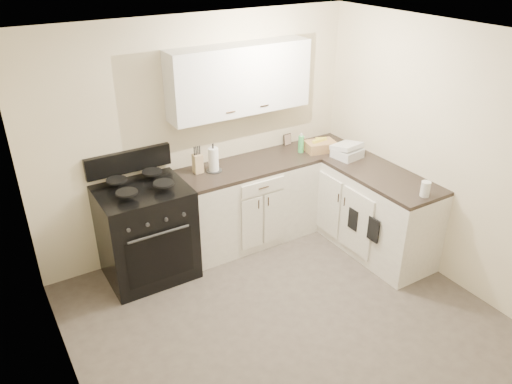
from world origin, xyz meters
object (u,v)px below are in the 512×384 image
wicker_basket (320,146)px  paper_towel (214,160)px  stove (146,235)px  countertop_grill (347,153)px  knife_block (198,164)px

wicker_basket → paper_towel: bearing=173.8°
stove → paper_towel: bearing=5.1°
stove → wicker_basket: 2.19m
stove → countertop_grill: size_ratio=3.71×
stove → knife_block: size_ratio=5.14×
wicker_basket → stove: bearing=178.2°
knife_block → countertop_grill: 1.67m
stove → paper_towel: (0.83, 0.07, 0.61)m
knife_block → paper_towel: paper_towel is taller
paper_towel → countertop_grill: bearing=-17.4°
knife_block → countertop_grill: knife_block is taller
knife_block → countertop_grill: bearing=-19.2°
stove → knife_block: (0.67, 0.12, 0.58)m
stove → countertop_grill: 2.35m
wicker_basket → countertop_grill: wicker_basket is taller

